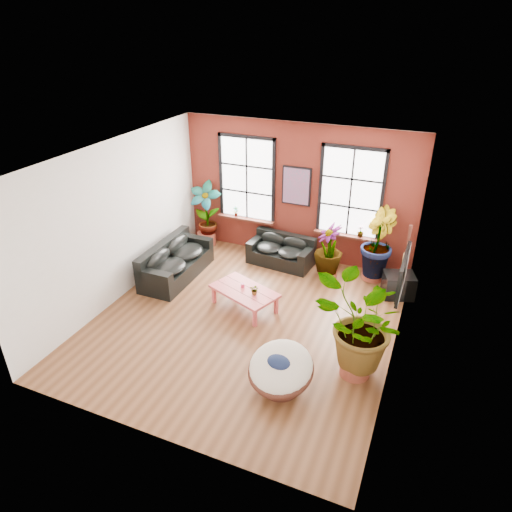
% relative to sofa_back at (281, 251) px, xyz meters
% --- Properties ---
extents(room, '(6.04, 6.54, 3.54)m').
position_rel_sofa_back_xyz_m(room, '(0.17, -2.54, 1.41)').
color(room, brown).
rests_on(room, ground).
extents(sofa_back, '(1.70, 0.94, 0.75)m').
position_rel_sofa_back_xyz_m(sofa_back, '(0.00, 0.00, 0.00)').
color(sofa_back, black).
rests_on(sofa_back, ground).
extents(sofa_left, '(0.93, 2.17, 0.86)m').
position_rel_sofa_back_xyz_m(sofa_left, '(-2.18, -1.63, 0.05)').
color(sofa_left, black).
rests_on(sofa_left, ground).
extents(coffee_table, '(1.63, 1.28, 0.55)m').
position_rel_sofa_back_xyz_m(coffee_table, '(-0.04, -2.24, 0.07)').
color(coffee_table, '#C9484C').
rests_on(coffee_table, ground).
extents(papasan_chair, '(1.27, 1.28, 0.84)m').
position_rel_sofa_back_xyz_m(papasan_chair, '(1.53, -4.26, 0.09)').
color(papasan_chair, '#53291D').
rests_on(papasan_chair, ground).
extents(poster, '(0.74, 0.06, 0.98)m').
position_rel_sofa_back_xyz_m(poster, '(0.17, 0.49, 1.61)').
color(poster, black).
rests_on(poster, room).
extents(tv_wall_unit, '(0.13, 1.86, 1.20)m').
position_rel_sofa_back_xyz_m(tv_wall_unit, '(3.10, -2.09, 1.20)').
color(tv_wall_unit, black).
rests_on(tv_wall_unit, room).
extents(media_box, '(0.81, 0.74, 0.55)m').
position_rel_sofa_back_xyz_m(media_box, '(2.98, -0.44, -0.06)').
color(media_box, black).
rests_on(media_box, ground).
extents(pot_back_left, '(0.66, 0.66, 0.37)m').
position_rel_sofa_back_xyz_m(pot_back_left, '(-2.30, 0.23, -0.16)').
color(pot_back_left, '#A04734').
rests_on(pot_back_left, ground).
extents(pot_back_right, '(0.67, 0.67, 0.39)m').
position_rel_sofa_back_xyz_m(pot_back_right, '(2.32, 0.13, -0.14)').
color(pot_back_right, '#A04734').
rests_on(pot_back_right, ground).
extents(pot_right_wall, '(0.69, 0.69, 0.39)m').
position_rel_sofa_back_xyz_m(pot_right_wall, '(2.62, -3.39, -0.14)').
color(pot_right_wall, '#A04734').
rests_on(pot_right_wall, ground).
extents(pot_mid, '(0.55, 0.55, 0.33)m').
position_rel_sofa_back_xyz_m(pot_mid, '(1.29, -0.18, -0.18)').
color(pot_mid, '#A04734').
rests_on(pot_mid, ground).
extents(floor_plant_back_left, '(0.92, 0.67, 1.65)m').
position_rel_sofa_back_xyz_m(floor_plant_back_left, '(-2.28, 0.22, 0.64)').
color(floor_plant_back_left, '#1A390F').
rests_on(floor_plant_back_left, ground).
extents(floor_plant_back_right, '(0.96, 1.08, 1.66)m').
position_rel_sofa_back_xyz_m(floor_plant_back_right, '(2.31, 0.12, 0.64)').
color(floor_plant_back_right, '#1A390F').
rests_on(floor_plant_back_right, ground).
extents(floor_plant_right_wall, '(2.00, 1.95, 1.68)m').
position_rel_sofa_back_xyz_m(floor_plant_right_wall, '(2.61, -3.37, 0.66)').
color(floor_plant_right_wall, '#1A390F').
rests_on(floor_plant_right_wall, ground).
extents(floor_plant_mid, '(0.95, 0.95, 1.23)m').
position_rel_sofa_back_xyz_m(floor_plant_mid, '(1.27, -0.21, 0.42)').
color(floor_plant_mid, '#1A390F').
rests_on(floor_plant_mid, ground).
extents(table_plant, '(0.22, 0.20, 0.23)m').
position_rel_sofa_back_xyz_m(table_plant, '(0.24, -2.32, 0.23)').
color(table_plant, '#1A390F').
rests_on(table_plant, coffee_table).
extents(sill_plant_left, '(0.17, 0.17, 0.27)m').
position_rel_sofa_back_xyz_m(sill_plant_left, '(-1.48, 0.44, 0.70)').
color(sill_plant_left, '#1A390F').
rests_on(sill_plant_left, room).
extents(sill_plant_right, '(0.19, 0.19, 0.27)m').
position_rel_sofa_back_xyz_m(sill_plant_right, '(1.87, 0.44, 0.70)').
color(sill_plant_right, '#1A390F').
rests_on(sill_plant_right, room).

